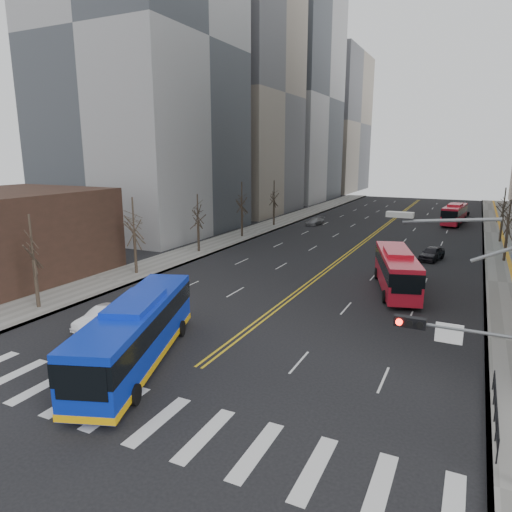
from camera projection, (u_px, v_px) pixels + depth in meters
ground at (137, 414)px, 20.29m from camera, size 220.00×220.00×0.00m
sidewalk_left at (252, 232)px, 66.79m from camera, size 5.00×130.00×0.15m
crosswalk at (137, 414)px, 20.28m from camera, size 26.70×4.00×0.01m
centerline at (379, 230)px, 68.61m from camera, size 0.55×100.00×0.01m
office_towers at (405, 75)px, 75.15m from camera, size 83.00×134.00×58.00m
signal_mast at (495, 353)px, 15.14m from camera, size 5.37×0.37×9.39m
pedestrian_railing at (496, 407)px, 19.32m from camera, size 0.06×6.06×1.02m
street_trees at (284, 210)px, 52.61m from camera, size 35.20×47.20×7.60m
blue_bus at (137, 331)px, 24.74m from camera, size 6.88×12.92×3.70m
red_bus_near at (397, 268)px, 38.12m from camera, size 5.51×11.26×3.49m
red_bus_far at (455, 213)px, 73.92m from camera, size 3.55×10.71×3.35m
car_white at (103, 317)px, 30.27m from camera, size 1.73×4.26×1.37m
car_dark_mid at (432, 253)px, 49.36m from camera, size 2.71×4.65×1.49m
car_silver at (315, 221)px, 73.52m from camera, size 2.41×4.34×1.19m
car_dark_far at (462, 213)px, 83.48m from camera, size 2.77×4.23×1.08m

